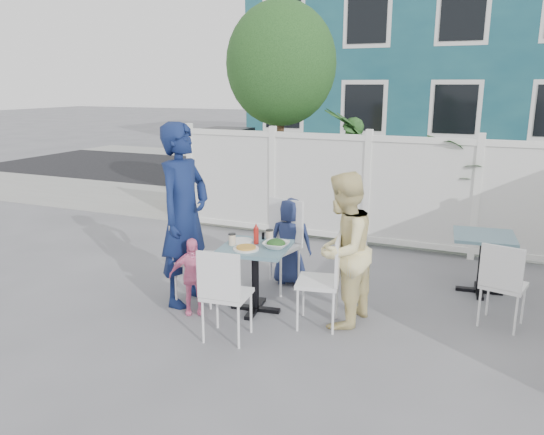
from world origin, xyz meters
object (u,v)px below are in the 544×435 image
at_px(utility_cabinet, 229,169).
at_px(spare_table, 483,248).
at_px(chair_right, 326,274).
at_px(woman, 342,250).
at_px(man, 184,215).
at_px(chair_back, 280,237).
at_px(chair_near, 223,289).
at_px(boy, 290,241).
at_px(main_table, 255,261).
at_px(chair_left, 189,250).
at_px(toddler, 192,276).

distance_m(utility_cabinet, spare_table, 5.45).
height_order(chair_right, woman, woman).
bearing_deg(man, chair_back, -39.26).
distance_m(spare_table, chair_near, 3.01).
xyz_separation_m(utility_cabinet, chair_right, (3.33, -4.32, -0.18)).
xyz_separation_m(utility_cabinet, spare_table, (4.66, -2.82, -0.19)).
bearing_deg(boy, spare_table, 177.39).
distance_m(main_table, chair_near, 0.73).
xyz_separation_m(main_table, chair_right, (0.77, -0.05, -0.01)).
relative_size(chair_near, man, 0.46).
xyz_separation_m(chair_near, man, (-0.82, 0.67, 0.45)).
distance_m(spare_table, woman, 1.86).
xyz_separation_m(utility_cabinet, chair_left, (1.80, -4.31, -0.14)).
relative_size(woman, boy, 1.47).
bearing_deg(utility_cabinet, chair_right, -52.43).
height_order(utility_cabinet, woman, woman).
distance_m(spare_table, chair_right, 2.01).
bearing_deg(utility_cabinet, chair_left, -67.40).
bearing_deg(man, boy, -37.43).
xyz_separation_m(spare_table, woman, (-1.22, -1.39, 0.23)).
distance_m(chair_left, toddler, 0.37).
height_order(main_table, woman, woman).
bearing_deg(toddler, utility_cabinet, 82.30).
xyz_separation_m(chair_left, boy, (0.79, 0.92, -0.07)).
bearing_deg(chair_near, toddler, 138.26).
bearing_deg(chair_near, chair_right, 36.73).
bearing_deg(chair_back, main_table, 104.44).
height_order(boy, toddler, boy).
height_order(utility_cabinet, chair_left, utility_cabinet).
relative_size(chair_left, man, 0.52).
bearing_deg(chair_left, chair_back, 121.97).
distance_m(chair_near, toddler, 0.74).
bearing_deg(chair_left, spare_table, 101.97).
bearing_deg(main_table, chair_right, -3.95).
bearing_deg(utility_cabinet, woman, -50.71).
xyz_separation_m(utility_cabinet, chair_back, (2.52, -3.52, -0.13)).
xyz_separation_m(chair_back, man, (-0.75, -0.81, 0.37)).
bearing_deg(main_table, spare_table, 34.45).
xyz_separation_m(utility_cabinet, chair_near, (2.58, -5.00, -0.20)).
xyz_separation_m(woman, toddler, (-1.45, -0.36, -0.35)).
distance_m(chair_back, woman, 1.16).
bearing_deg(spare_table, chair_near, -133.61).
relative_size(utility_cabinet, man, 0.74).
bearing_deg(woman, chair_left, -77.85).
xyz_separation_m(spare_table, chair_back, (-2.14, -0.70, 0.06)).
distance_m(main_table, toddler, 0.65).
height_order(chair_back, woman, woman).
xyz_separation_m(spare_table, chair_left, (-2.87, -1.49, 0.05)).
xyz_separation_m(man, woman, (1.67, 0.13, -0.21)).
height_order(chair_left, chair_right, chair_left).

